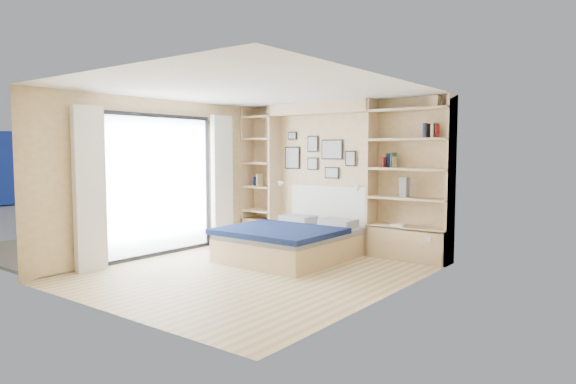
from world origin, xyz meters
The scene contains 8 objects.
ground centered at (0.00, 0.00, 0.00)m, with size 4.50×4.50×0.00m, color beige.
room_shell centered at (-0.39, 1.52, 1.08)m, with size 4.50×4.50×4.50m.
bed centered at (-0.14, 1.09, 0.27)m, with size 1.70×2.21×1.07m.
photo_gallery centered at (-0.45, 2.22, 1.60)m, with size 1.48×0.02×0.82m.
reading_lamps centered at (-0.30, 2.00, 1.10)m, with size 1.92×0.12×0.15m.
shelf_decor centered at (1.19, 2.07, 1.70)m, with size 3.57×0.23×2.03m.
deck centered at (-3.60, 0.00, 0.00)m, with size 3.20×4.00×0.05m, color #6A614E.
deck_chair centered at (-3.51, -0.20, 0.37)m, with size 0.51×0.81×0.79m.
Camera 1 is at (4.60, -5.26, 1.68)m, focal length 32.00 mm.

